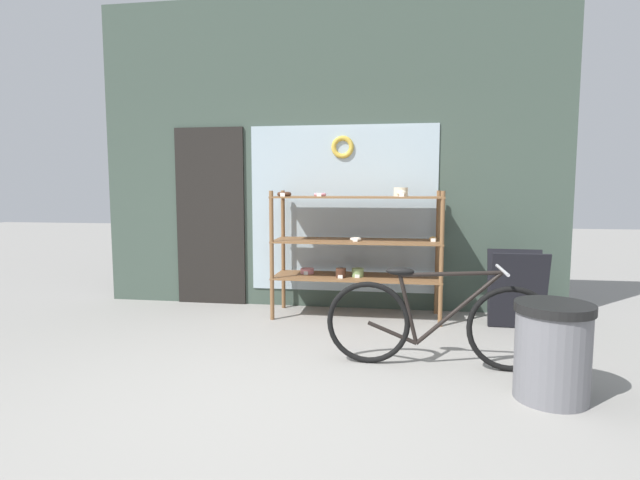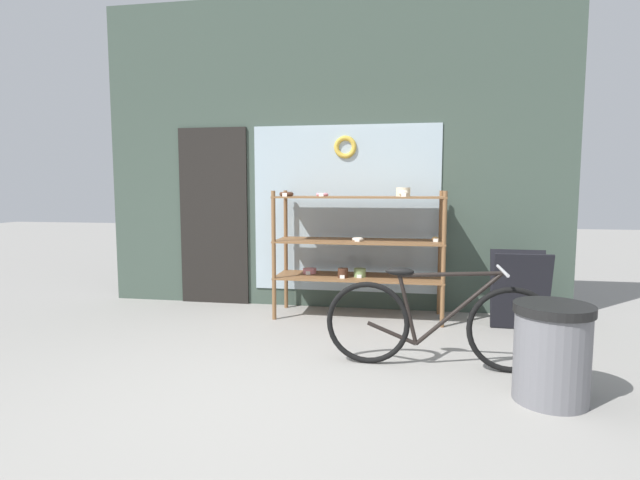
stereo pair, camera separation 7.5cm
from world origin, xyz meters
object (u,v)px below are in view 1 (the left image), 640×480
Objects in this scene: bicycle at (437,322)px; trash_bin at (552,347)px; display_case at (356,240)px; sandwich_board at (517,289)px.

bicycle is 2.69× the size of trash_bin.
sandwich_board is (1.61, -0.20, -0.45)m from display_case.
display_case reaches higher than bicycle.
bicycle is 0.86m from trash_bin.
bicycle reaches higher than sandwich_board.
bicycle is at bearing -123.45° from sandwich_board.
display_case is at bearing 127.05° from trash_bin.
bicycle is at bearing -62.42° from display_case.
sandwich_board is at bearing -7.23° from display_case.
trash_bin is at bearing -52.95° from display_case.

